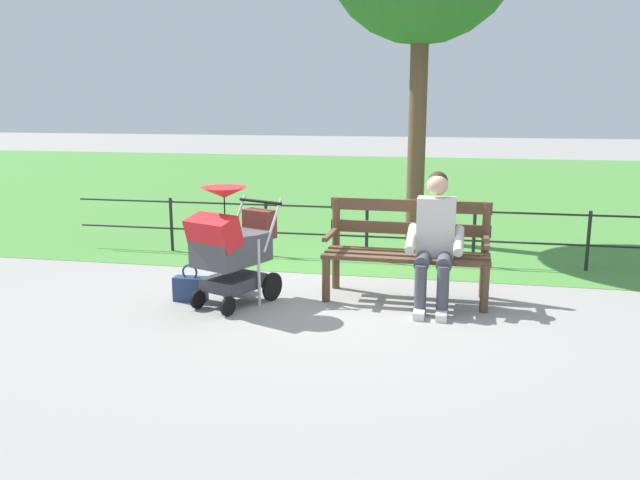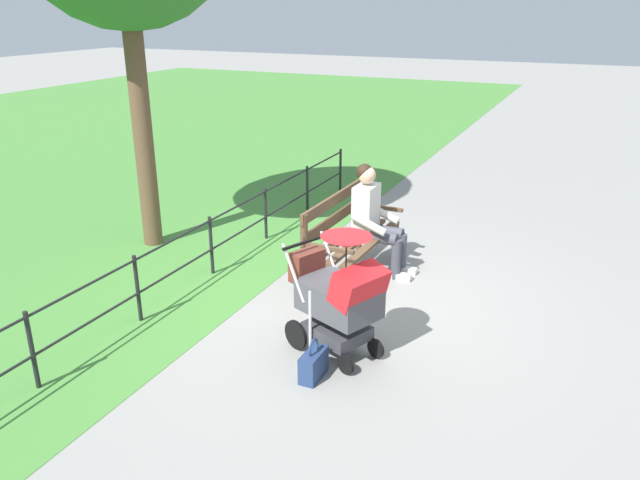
{
  "view_description": "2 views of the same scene",
  "coord_description": "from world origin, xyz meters",
  "px_view_note": "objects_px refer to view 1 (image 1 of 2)",
  "views": [
    {
      "loc": [
        -1.0,
        6.18,
        1.92
      ],
      "look_at": [
        0.22,
        0.19,
        0.61
      ],
      "focal_mm": 36.56,
      "sensor_mm": 36.0,
      "label": 1
    },
    {
      "loc": [
        5.58,
        2.37,
        2.97
      ],
      "look_at": [
        0.35,
        -0.02,
        0.78
      ],
      "focal_mm": 35.15,
      "sensor_mm": 36.0,
      "label": 2
    }
  ],
  "objects_px": {
    "person_on_bench": "(435,236)",
    "stroller": "(231,245)",
    "park_bench": "(407,246)",
    "handbag": "(190,288)"
  },
  "relations": [
    {
      "from": "person_on_bench",
      "to": "stroller",
      "type": "relative_size",
      "value": 1.11
    },
    {
      "from": "park_bench",
      "to": "handbag",
      "type": "height_order",
      "value": "park_bench"
    },
    {
      "from": "stroller",
      "to": "park_bench",
      "type": "bearing_deg",
      "value": -160.09
    },
    {
      "from": "person_on_bench",
      "to": "stroller",
      "type": "bearing_deg",
      "value": 10.87
    },
    {
      "from": "stroller",
      "to": "person_on_bench",
      "type": "bearing_deg",
      "value": -169.13
    },
    {
      "from": "stroller",
      "to": "handbag",
      "type": "xyz_separation_m",
      "value": [
        0.45,
        -0.04,
        -0.47
      ]
    },
    {
      "from": "stroller",
      "to": "handbag",
      "type": "relative_size",
      "value": 3.11
    },
    {
      "from": "person_on_bench",
      "to": "handbag",
      "type": "bearing_deg",
      "value": 7.8
    },
    {
      "from": "park_bench",
      "to": "person_on_bench",
      "type": "height_order",
      "value": "person_on_bench"
    },
    {
      "from": "park_bench",
      "to": "stroller",
      "type": "distance_m",
      "value": 1.72
    }
  ]
}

